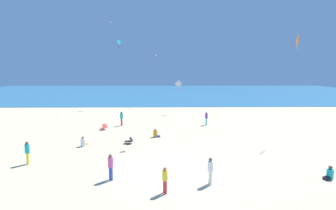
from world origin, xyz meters
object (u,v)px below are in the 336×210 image
Objects in this scene: person_0 at (122,118)px; person_7 at (83,142)px; person_5 at (210,169)px; person_8 at (27,151)px; kite_purple at (156,55)px; person_2 at (156,134)px; kite_white at (178,84)px; person_6 at (330,174)px; kite_orange at (298,40)px; person_1 at (111,165)px; person_4 at (165,178)px; kite_teal at (119,42)px; person_3 at (206,117)px; beach_chair_mid_beach at (129,141)px; kite_pink at (111,22)px; beach_chair_near_camera at (104,127)px.

person_0 is 8.14m from person_7.
person_8 is (-11.45, 3.28, 0.02)m from person_5.
kite_purple is (7.64, 29.39, 7.79)m from person_8.
person_5 is at bearing -67.37° from person_2.
person_8 is 23.41m from kite_white.
kite_orange is at bearing -127.44° from person_6.
person_1 is 3.47m from person_4.
person_4 reaches higher than person_7.
person_5 is at bearing -72.17° from kite_teal.
person_1 is 0.99× the size of person_3.
person_0 is 18.95m from kite_orange.
person_0 is 1.03× the size of person_8.
beach_chair_mid_beach is 7.44m from person_0.
kite_purple is at bearing 62.39° from person_4.
person_5 is 23.90m from kite_white.
beach_chair_mid_beach is 16.85m from kite_white.
kite_white is (10.26, -5.10, -9.31)m from kite_pink.
person_3 is 1.02× the size of kite_teal.
person_8 reaches higher than person_6.
beach_chair_mid_beach is 10.75m from person_3.
kite_orange is (12.34, -0.68, 8.40)m from person_2.
person_5 is (8.74, -13.32, 0.59)m from beach_chair_near_camera.
person_0 is 11.29m from kite_white.
beach_chair_mid_beach is 25.09m from kite_teal.
person_0 is at bearing -80.28° from kite_teal.
person_8 is at bearing 163.76° from person_7.
person_5 is at bearing 127.86° from beach_chair_mid_beach.
person_2 is at bearing -72.06° from kite_teal.
kite_white is (-2.72, 8.13, 3.36)m from person_3.
kite_pink is 3.46m from kite_teal.
person_2 is at bearing 50.07° from person_3.
kite_teal is (-4.38, 22.40, 10.42)m from beach_chair_mid_beach.
kite_orange is at bearing 170.89° from person_0.
beach_chair_near_camera is 6.32m from person_2.
kite_orange is (14.51, 1.46, 8.44)m from beach_chair_mid_beach.
person_5 is 1.00× the size of kite_teal.
kite_white is at bearing -96.06° from person_6.
kite_pink is at bearing 103.29° from person_5.
person_2 is 0.54× the size of person_5.
beach_chair_near_camera is 0.58× the size of person_5.
kite_teal is (1.66, 27.18, 9.79)m from person_8.
person_2 is at bearing -131.45° from beach_chair_mid_beach.
kite_teal is (-12.10, 14.95, 9.80)m from person_3.
beach_chair_near_camera is 0.64× the size of kite_orange.
beach_chair_mid_beach is (3.32, -5.26, -0.02)m from beach_chair_near_camera.
beach_chair_mid_beach is at bearing 154.02° from beach_chair_near_camera.
person_0 reaches higher than person_3.
kite_white is (5.00, 15.59, 3.98)m from beach_chair_mid_beach.
person_0 is 18.26m from kite_teal.
person_6 is at bearing -98.67° from person_7.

